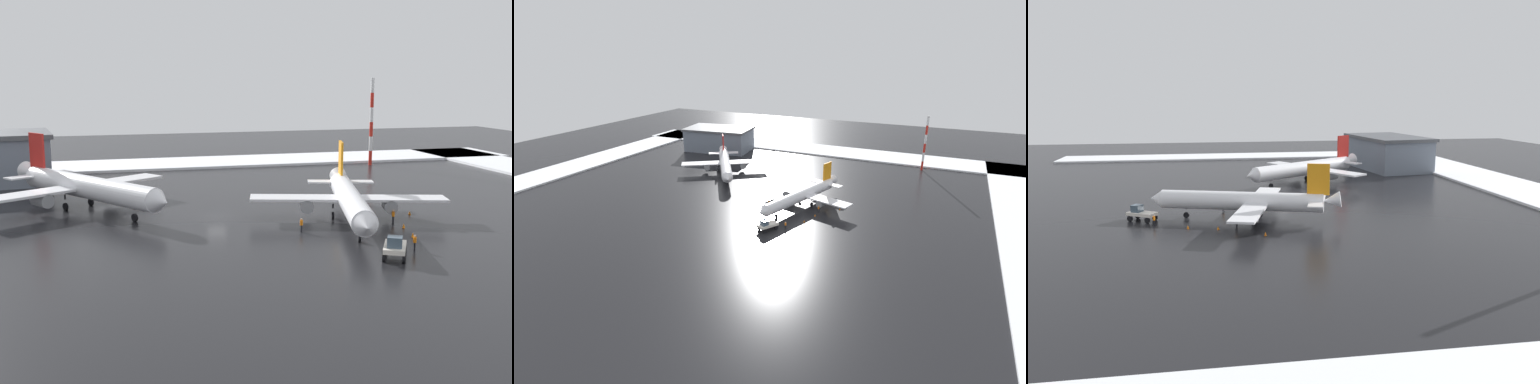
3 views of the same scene
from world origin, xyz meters
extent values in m
plane|color=black|center=(0.00, 0.00, 0.00)|extent=(240.00, 240.00, 0.00)
cube|color=white|center=(0.00, -50.00, 0.25)|extent=(152.00, 16.00, 0.50)
cylinder|color=white|center=(-15.40, 8.85, 3.03)|extent=(10.16, 25.74, 2.94)
cone|color=white|center=(-11.43, 22.30, 3.03)|extent=(3.27, 2.78, 2.80)
cone|color=white|center=(-19.41, -4.76, 3.55)|extent=(3.27, 3.67, 2.86)
cube|color=white|center=(-22.94, 8.37, 2.77)|extent=(11.87, 6.83, 0.31)
cylinder|color=gray|center=(-21.15, 8.29, 1.90)|extent=(2.49, 3.31, 1.73)
cube|color=white|center=(-9.32, 4.36, 2.77)|extent=(11.87, 6.83, 0.31)
cylinder|color=gray|center=(-10.86, 5.26, 1.90)|extent=(2.49, 3.31, 1.73)
cube|color=orange|center=(-18.82, -2.77, 6.75)|extent=(1.28, 3.41, 4.85)
cube|color=white|center=(-21.26, -1.87, 3.38)|extent=(4.62, 3.33, 0.21)
cube|color=white|center=(-16.28, -3.34, 3.38)|extent=(4.62, 3.33, 0.21)
cylinder|color=black|center=(-12.83, 17.57, 1.73)|extent=(0.21, 0.21, 0.61)
cylinder|color=black|center=(-12.83, 17.57, 0.48)|extent=(0.56, 1.00, 0.95)
cylinder|color=black|center=(-17.96, 6.90, 1.73)|extent=(0.21, 0.21, 0.61)
cylinder|color=black|center=(-17.96, 6.90, 0.48)|extent=(0.56, 1.00, 0.95)
cylinder|color=black|center=(-14.30, 5.82, 1.73)|extent=(0.21, 0.21, 0.61)
cylinder|color=black|center=(-14.30, 5.82, 0.48)|extent=(0.56, 1.00, 0.95)
cylinder|color=white|center=(16.34, -7.59, 3.30)|extent=(18.27, 25.32, 3.20)
cone|color=white|center=(7.92, 5.13, 3.30)|extent=(3.78, 3.56, 3.04)
cone|color=white|center=(24.87, -20.46, 3.86)|extent=(4.13, 4.31, 3.11)
cube|color=white|center=(11.47, -14.21, 3.01)|extent=(12.49, 10.22, 0.34)
cylinder|color=gray|center=(12.78, -12.77, 2.07)|extent=(3.34, 3.71, 1.88)
cube|color=white|center=(24.34, -5.68, 3.01)|extent=(12.49, 10.22, 0.34)
cylinder|color=gray|center=(22.51, -6.32, 2.07)|extent=(3.34, 3.71, 1.88)
cube|color=red|center=(23.62, -18.58, 7.34)|extent=(2.36, 3.33, 5.27)
cube|color=white|center=(21.17, -19.98, 3.67)|extent=(5.12, 4.54, 0.23)
cube|color=white|center=(25.88, -16.86, 3.67)|extent=(5.12, 4.54, 0.23)
cylinder|color=black|center=(10.88, 0.66, 1.88)|extent=(0.23, 0.23, 0.66)
cylinder|color=black|center=(10.88, 0.66, 0.52)|extent=(0.85, 1.05, 1.04)
cylinder|color=black|center=(16.18, -11.08, 1.88)|extent=(0.23, 0.23, 0.66)
cylinder|color=black|center=(16.18, -11.08, 0.52)|extent=(0.85, 1.05, 1.04)
cylinder|color=black|center=(19.63, -8.80, 1.88)|extent=(0.23, 0.23, 0.66)
cylinder|color=black|center=(19.63, -8.80, 0.52)|extent=(0.85, 1.05, 1.04)
cube|color=silver|center=(-13.75, 24.35, 1.15)|extent=(4.19, 5.09, 0.50)
cube|color=#3F5160|center=(-13.30, 25.15, 1.95)|extent=(2.00, 1.96, 1.10)
cylinder|color=black|center=(-13.82, 26.24, 0.45)|extent=(0.72, 0.94, 0.90)
cylinder|color=black|center=(-12.10, 25.26, 0.45)|extent=(0.72, 0.94, 0.90)
cylinder|color=black|center=(-15.41, 23.44, 0.45)|extent=(0.72, 0.94, 0.90)
cylinder|color=black|center=(-13.69, 22.46, 0.45)|extent=(0.72, 0.94, 0.90)
cylinder|color=black|center=(-20.94, 9.94, 0.42)|extent=(0.16, 0.16, 0.85)
cylinder|color=black|center=(-20.77, 10.04, 0.42)|extent=(0.16, 0.16, 0.85)
cylinder|color=orange|center=(-20.86, 9.99, 1.16)|extent=(0.36, 0.36, 0.62)
sphere|color=tan|center=(-20.86, 9.99, 1.59)|extent=(0.24, 0.24, 0.24)
cylinder|color=black|center=(-8.07, 11.38, 0.42)|extent=(0.16, 0.16, 0.85)
cylinder|color=black|center=(-7.97, 11.55, 0.42)|extent=(0.16, 0.16, 0.85)
cylinder|color=orange|center=(-8.02, 11.47, 1.16)|extent=(0.36, 0.36, 0.62)
sphere|color=tan|center=(-8.02, 11.47, 1.59)|extent=(0.24, 0.24, 0.24)
cylinder|color=black|center=(-17.23, 22.15, 0.42)|extent=(0.16, 0.16, 0.85)
cylinder|color=black|center=(-17.15, 22.33, 0.42)|extent=(0.16, 0.16, 0.85)
cylinder|color=orange|center=(-17.19, 22.24, 1.16)|extent=(0.36, 0.36, 0.62)
sphere|color=tan|center=(-17.19, 22.24, 1.59)|extent=(0.24, 0.24, 0.24)
cylinder|color=red|center=(-40.46, -38.98, 1.49)|extent=(0.70, 0.70, 2.97)
cylinder|color=white|center=(-40.46, -38.98, 4.46)|extent=(0.70, 0.70, 2.97)
cylinder|color=red|center=(-40.46, -38.98, 7.43)|extent=(0.70, 0.70, 2.97)
cylinder|color=white|center=(-40.46, -38.98, 10.41)|extent=(0.70, 0.70, 2.97)
cylinder|color=red|center=(-40.46, -38.98, 13.38)|extent=(0.70, 0.70, 2.97)
cylinder|color=white|center=(-40.46, -38.98, 16.35)|extent=(0.70, 0.70, 2.97)
cone|color=orange|center=(-19.77, 17.12, 0.28)|extent=(0.36, 0.36, 0.55)
cone|color=orange|center=(-25.21, 6.25, 0.28)|extent=(0.36, 0.36, 0.55)
cone|color=orange|center=(-20.92, 12.73, 0.28)|extent=(0.36, 0.36, 0.55)
camera|label=1|loc=(16.62, 82.29, 18.80)|focal=45.00mm
camera|label=2|loc=(-48.44, 97.56, 38.52)|focal=28.00mm
camera|label=3|loc=(-92.49, 14.27, 19.39)|focal=35.00mm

